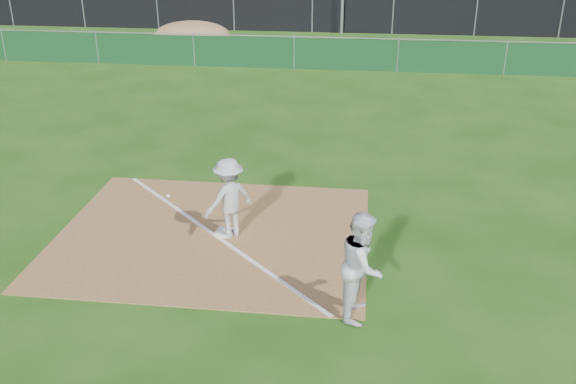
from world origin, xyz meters
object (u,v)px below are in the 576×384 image
object	(u,v)px
play_at_first	(229,198)
runner	(362,265)
car_right	(409,7)
first_base	(225,232)
car_mid	(305,3)
car_left	(194,3)

from	to	relation	value
play_at_first	runner	distance (m)	3.43
car_right	first_base	bearing A→B (deg)	149.30
car_mid	car_right	size ratio (longest dim) A/B	1.08
first_base	car_left	world-z (taller)	car_left
first_base	car_right	distance (m)	27.01
runner	car_mid	size ratio (longest dim) A/B	0.37
play_at_first	car_right	world-z (taller)	play_at_first
car_mid	car_right	xyz separation A→B (m)	(5.87, -0.10, -0.14)
play_at_first	runner	size ratio (longest dim) A/B	1.06
car_left	car_mid	bearing A→B (deg)	-55.97
first_base	runner	xyz separation A→B (m)	(2.68, -2.33, 0.83)
car_mid	car_right	bearing A→B (deg)	-106.12
first_base	car_left	bearing A→B (deg)	105.84
runner	car_right	world-z (taller)	runner
car_mid	runner	bearing A→B (deg)	172.15
car_left	first_base	bearing A→B (deg)	-140.65
car_left	car_mid	world-z (taller)	car_left
play_at_first	car_left	bearing A→B (deg)	106.06
play_at_first	car_right	distance (m)	27.03
first_base	car_left	distance (m)	26.54
car_left	car_right	size ratio (longest dim) A/B	1.05
first_base	car_left	xyz separation A→B (m)	(-7.24, 25.52, 0.75)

